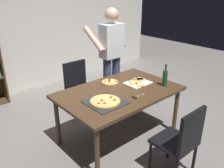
% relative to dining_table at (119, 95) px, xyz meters
% --- Properties ---
extents(ground_plane, '(12.00, 12.00, 0.00)m').
position_rel_dining_table_xyz_m(ground_plane, '(0.00, 0.00, -0.68)').
color(ground_plane, gray).
extents(back_wall, '(6.40, 0.10, 2.80)m').
position_rel_dining_table_xyz_m(back_wall, '(0.00, 2.60, 0.72)').
color(back_wall, silver).
rests_on(back_wall, ground_plane).
extents(dining_table, '(1.62, 1.04, 0.75)m').
position_rel_dining_table_xyz_m(dining_table, '(0.00, 0.00, 0.00)').
color(dining_table, '#4C331E').
rests_on(dining_table, ground_plane).
extents(chair_near_camera, '(0.42, 0.42, 0.90)m').
position_rel_dining_table_xyz_m(chair_near_camera, '(-0.00, -1.01, -0.17)').
color(chair_near_camera, black).
rests_on(chair_near_camera, ground_plane).
extents(chair_far_side, '(0.42, 0.42, 0.90)m').
position_rel_dining_table_xyz_m(chair_far_side, '(0.00, 1.01, -0.17)').
color(chair_far_side, black).
rests_on(chair_far_side, ground_plane).
extents(person_serving_pizza, '(0.55, 0.54, 1.75)m').
position_rel_dining_table_xyz_m(person_serving_pizza, '(0.53, 0.79, 0.32)').
color(person_serving_pizza, '#38476B').
rests_on(person_serving_pizza, ground_plane).
extents(pepperoni_pizza_on_tray, '(0.43, 0.43, 0.04)m').
position_rel_dining_table_xyz_m(pepperoni_pizza_on_tray, '(-0.37, -0.15, 0.08)').
color(pepperoni_pizza_on_tray, '#2D2D33').
rests_on(pepperoni_pizza_on_tray, dining_table).
extents(pizza_slices_on_towel, '(0.36, 0.30, 0.03)m').
position_rel_dining_table_xyz_m(pizza_slices_on_towel, '(0.39, 0.03, 0.08)').
color(pizza_slices_on_towel, white).
rests_on(pizza_slices_on_towel, dining_table).
extents(wine_bottle, '(0.07, 0.07, 0.32)m').
position_rel_dining_table_xyz_m(wine_bottle, '(0.60, -0.29, 0.19)').
color(wine_bottle, '#194723').
rests_on(wine_bottle, dining_table).
extents(kitchen_scissors, '(0.19, 0.09, 0.01)m').
position_rel_dining_table_xyz_m(kitchen_scissors, '(0.03, -0.29, 0.08)').
color(kitchen_scissors, silver).
rests_on(kitchen_scissors, dining_table).
extents(second_pizza_plain, '(0.24, 0.24, 0.03)m').
position_rel_dining_table_xyz_m(second_pizza_plain, '(0.08, 0.29, 0.08)').
color(second_pizza_plain, tan).
rests_on(second_pizza_plain, dining_table).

